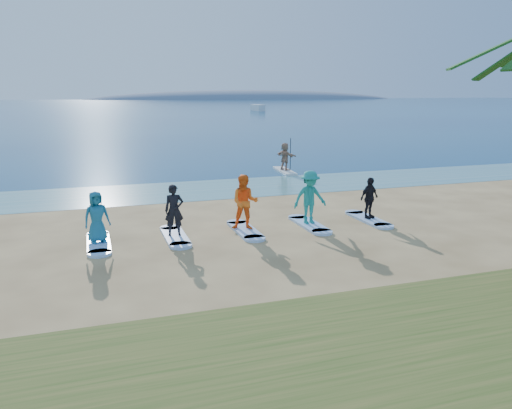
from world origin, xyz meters
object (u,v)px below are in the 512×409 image
object	(u,v)px
student_3	(310,197)
surfboard_3	(309,224)
boat_offshore_b	(258,111)
student_2	(245,202)
surfboard_4	(368,219)
paddleboard	(285,171)
surfboard_0	(99,243)
student_0	(97,217)
surfboard_2	(245,230)
student_1	(174,210)
paddleboarder	(285,156)
student_4	(369,198)
surfboard_1	(175,236)

from	to	relation	value
student_3	surfboard_3	bearing A→B (deg)	0.00
boat_offshore_b	student_2	xyz separation A→B (m)	(-35.10, -103.23, 1.02)
student_2	surfboard_4	world-z (taller)	student_2
paddleboard	surfboard_3	bearing A→B (deg)	-101.41
boat_offshore_b	surfboard_0	xyz separation A→B (m)	(-39.88, -103.23, 0.04)
student_0	surfboard_2	xyz separation A→B (m)	(4.78, 0.00, -0.85)
paddleboard	student_1	distance (m)	14.40
paddleboarder	student_1	world-z (taller)	student_1
student_2	surfboard_3	bearing A→B (deg)	20.32
student_2	boat_offshore_b	bearing A→B (deg)	91.54
student_4	paddleboard	bearing A→B (deg)	64.31
paddleboard	surfboard_4	bearing A→B (deg)	-90.17
paddleboard	student_4	distance (m)	11.72
student_1	student_3	xyz separation A→B (m)	(4.78, 0.00, 0.11)
paddleboarder	surfboard_2	size ratio (longest dim) A/B	0.73
student_2	student_4	bearing A→B (deg)	20.32
surfboard_1	surfboard_4	xyz separation A→B (m)	(7.17, 0.00, 0.00)
surfboard_2	student_2	distance (m)	0.98
surfboard_3	student_3	size ratio (longest dim) A/B	1.17
surfboard_2	surfboard_3	bearing A→B (deg)	0.00
boat_offshore_b	surfboard_0	distance (m)	110.66
surfboard_3	student_4	world-z (taller)	student_4
student_1	surfboard_3	size ratio (longest dim) A/B	0.76
boat_offshore_b	surfboard_1	size ratio (longest dim) A/B	3.06
student_0	student_3	world-z (taller)	student_3
paddleboard	paddleboarder	size ratio (longest dim) A/B	1.86
surfboard_1	student_1	world-z (taller)	student_1
paddleboarder	student_0	xyz separation A→B (m)	(-10.84, -11.63, -0.03)
paddleboard	student_4	xyz separation A→B (m)	(-1.27, -11.63, 0.79)
paddleboard	surfboard_1	world-z (taller)	paddleboard
surfboard_4	student_4	xyz separation A→B (m)	(0.00, 0.00, 0.81)
surfboard_2	paddleboarder	bearing A→B (deg)	62.50
paddleboard	paddleboarder	world-z (taller)	paddleboarder
paddleboard	student_1	bearing A→B (deg)	-119.91
surfboard_3	boat_offshore_b	bearing A→B (deg)	72.42
boat_offshore_b	student_3	distance (m)	108.29
surfboard_2	student_3	world-z (taller)	student_3
surfboard_4	surfboard_1	bearing A→B (deg)	180.00
paddleboarder	surfboard_1	size ratio (longest dim) A/B	0.73
surfboard_1	surfboard_4	bearing A→B (deg)	0.00
surfboard_3	student_2	bearing A→B (deg)	180.00
surfboard_0	student_3	world-z (taller)	student_3
paddleboard	surfboard_0	size ratio (longest dim) A/B	1.36
student_0	student_3	xyz separation A→B (m)	(7.17, 0.00, 0.14)
boat_offshore_b	surfboard_1	xyz separation A→B (m)	(-37.49, -103.23, 0.04)
student_1	student_2	xyz separation A→B (m)	(2.39, 0.00, 0.10)
surfboard_2	boat_offshore_b	bearing A→B (deg)	71.22
student_1	student_3	world-z (taller)	student_3
paddleboard	student_0	bearing A→B (deg)	-126.90
student_1	surfboard_4	world-z (taller)	student_1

